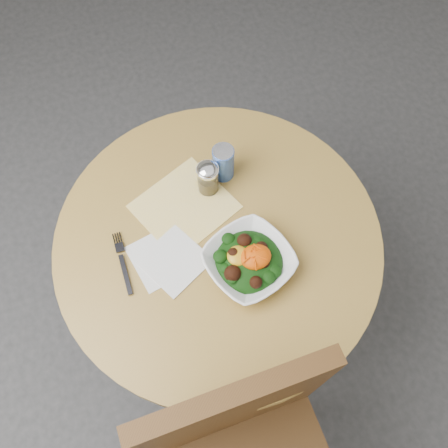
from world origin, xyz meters
TOP-DOWN VIEW (x-y plane):
  - ground at (0.00, 0.00)m, footprint 6.00×6.00m
  - table at (0.00, 0.00)m, footprint 0.90×0.90m
  - cloth_napkin at (-0.05, 0.12)m, footprint 0.31×0.30m
  - paper_napkins at (-0.15, -0.01)m, footprint 0.22×0.21m
  - salad_bowl at (0.05, -0.10)m, footprint 0.28×0.28m
  - fork at (-0.26, 0.02)m, footprint 0.03×0.18m
  - spice_shaker at (0.03, 0.16)m, footprint 0.06×0.06m
  - beverage_can at (0.09, 0.19)m, footprint 0.06×0.06m

SIDE VIEW (x-z plane):
  - ground at x=0.00m, z-range 0.00..0.00m
  - table at x=0.00m, z-range 0.18..0.93m
  - cloth_napkin at x=-0.05m, z-range 0.75..0.75m
  - paper_napkins at x=-0.15m, z-range 0.75..0.75m
  - fork at x=-0.26m, z-range 0.75..0.76m
  - salad_bowl at x=0.05m, z-range 0.74..0.82m
  - spice_shaker at x=0.03m, z-range 0.75..0.86m
  - beverage_can at x=0.09m, z-range 0.75..0.87m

